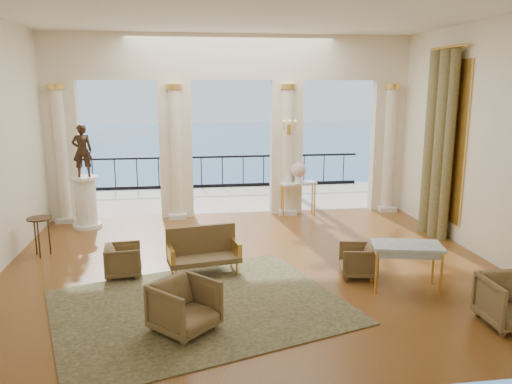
{
  "coord_description": "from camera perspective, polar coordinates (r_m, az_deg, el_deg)",
  "views": [
    {
      "loc": [
        -1.13,
        -8.67,
        3.29
      ],
      "look_at": [
        0.16,
        0.6,
        1.27
      ],
      "focal_mm": 35.0,
      "sensor_mm": 36.0,
      "label": 1
    }
  ],
  "objects": [
    {
      "name": "floor",
      "position": [
        9.34,
        -0.5,
        -8.47
      ],
      "size": [
        9.0,
        9.0,
        0.0
      ],
      "primitive_type": "plane",
      "color": "#533012",
      "rests_on": "ground"
    },
    {
      "name": "room_walls",
      "position": [
        7.65,
        0.56,
        9.07
      ],
      "size": [
        9.0,
        9.0,
        9.0
      ],
      "color": "white",
      "rests_on": "ground"
    },
    {
      "name": "arcade",
      "position": [
        12.56,
        -2.8,
        8.92
      ],
      "size": [
        9.0,
        0.56,
        4.5
      ],
      "color": "beige",
      "rests_on": "ground"
    },
    {
      "name": "terrace",
      "position": [
        14.89,
        -3.39,
        -0.82
      ],
      "size": [
        10.0,
        3.6,
        0.1
      ],
      "primitive_type": "cube",
      "color": "#BDB19B",
      "rests_on": "ground"
    },
    {
      "name": "balustrade",
      "position": [
        16.36,
        -3.86,
        1.99
      ],
      "size": [
        9.0,
        0.06,
        1.03
      ],
      "color": "black",
      "rests_on": "terrace"
    },
    {
      "name": "palm_tree",
      "position": [
        15.61,
        3.77,
        15.08
      ],
      "size": [
        2.0,
        2.0,
        4.5
      ],
      "color": "#4C3823",
      "rests_on": "terrace"
    },
    {
      "name": "sea",
      "position": [
        69.3,
        -6.94,
        4.37
      ],
      "size": [
        160.0,
        160.0,
        0.0
      ],
      "primitive_type": "plane",
      "color": "#275888",
      "rests_on": "ground"
    },
    {
      "name": "curtain",
      "position": [
        11.59,
        20.04,
        5.13
      ],
      "size": [
        0.33,
        1.4,
        4.09
      ],
      "color": "brown",
      "rests_on": "ground"
    },
    {
      "name": "window_frame",
      "position": [
        11.67,
        20.89,
        5.51
      ],
      "size": [
        0.04,
        1.6,
        3.4
      ],
      "primitive_type": "cube",
      "color": "#EBB54D",
      "rests_on": "room_walls"
    },
    {
      "name": "wall_sconce",
      "position": [
        12.48,
        3.81,
        7.25
      ],
      "size": [
        0.3,
        0.11,
        0.33
      ],
      "color": "#EBB54D",
      "rests_on": "arcade"
    },
    {
      "name": "rug",
      "position": [
        7.77,
        -6.42,
        -12.88
      ],
      "size": [
        4.97,
        4.37,
        0.02
      ],
      "primitive_type": "cube",
      "rotation": [
        0.0,
        0.0,
        0.31
      ],
      "color": "#2B3017",
      "rests_on": "ground"
    },
    {
      "name": "armchair_a",
      "position": [
        6.97,
        -8.17,
        -12.57
      ],
      "size": [
        1.04,
        1.03,
        0.78
      ],
      "primitive_type": "imported",
      "rotation": [
        0.0,
        0.0,
        0.76
      ],
      "color": "#4A351D",
      "rests_on": "ground"
    },
    {
      "name": "armchair_c",
      "position": [
        8.97,
        11.57,
        -7.52
      ],
      "size": [
        0.67,
        0.7,
        0.62
      ],
      "primitive_type": "imported",
      "rotation": [
        0.0,
        0.0,
        -1.76
      ],
      "color": "#4A351D",
      "rests_on": "ground"
    },
    {
      "name": "armchair_d",
      "position": [
        9.1,
        -14.93,
        -7.39
      ],
      "size": [
        0.62,
        0.65,
        0.62
      ],
      "primitive_type": "imported",
      "rotation": [
        0.0,
        0.0,
        1.66
      ],
      "color": "#4A351D",
      "rests_on": "ground"
    },
    {
      "name": "settee",
      "position": [
        8.94,
        -6.07,
        -6.7
      ],
      "size": [
        1.33,
        0.75,
        0.83
      ],
      "rotation": [
        0.0,
        0.0,
        0.18
      ],
      "color": "#4A351D",
      "rests_on": "ground"
    },
    {
      "name": "game_table",
      "position": [
        8.51,
        16.84,
        -6.23
      ],
      "size": [
        1.22,
        0.84,
        0.76
      ],
      "rotation": [
        0.0,
        0.0,
        -0.23
      ],
      "color": "#8EA8B4",
      "rests_on": "ground"
    },
    {
      "name": "pedestal",
      "position": [
        12.3,
        -18.85,
        -1.21
      ],
      "size": [
        0.66,
        0.66,
        1.22
      ],
      "color": "silver",
      "rests_on": "ground"
    },
    {
      "name": "statue",
      "position": [
        12.09,
        -19.25,
        4.49
      ],
      "size": [
        0.5,
        0.39,
        1.2
      ],
      "primitive_type": "imported",
      "rotation": [
        0.0,
        0.0,
        3.4
      ],
      "color": "black",
      "rests_on": "pedestal"
    },
    {
      "name": "console_table",
      "position": [
        12.74,
        4.85,
        0.46
      ],
      "size": [
        0.97,
        0.57,
        0.86
      ],
      "rotation": [
        0.0,
        0.0,
        0.26
      ],
      "color": "silver",
      "rests_on": "ground"
    },
    {
      "name": "urn",
      "position": [
        12.66,
        4.88,
        2.41
      ],
      "size": [
        0.39,
        0.39,
        0.51
      ],
      "color": "white",
      "rests_on": "console_table"
    },
    {
      "name": "side_table",
      "position": [
        10.56,
        -23.47,
        -3.28
      ],
      "size": [
        0.47,
        0.47,
        0.77
      ],
      "color": "black",
      "rests_on": "ground"
    }
  ]
}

